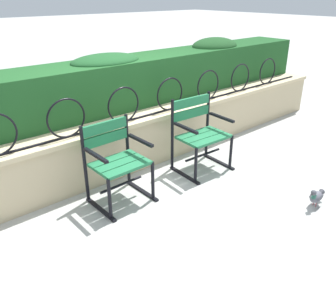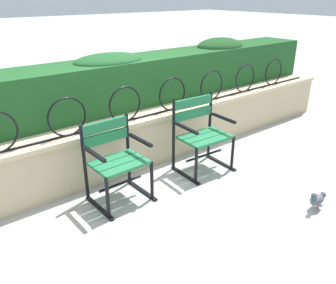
% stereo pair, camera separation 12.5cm
% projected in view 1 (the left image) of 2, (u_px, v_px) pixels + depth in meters
% --- Properties ---
extents(ground_plane, '(60.00, 60.00, 0.00)m').
position_uv_depth(ground_plane, '(171.00, 188.00, 3.87)').
color(ground_plane, '#ADADA8').
extents(stone_wall, '(7.34, 0.41, 0.64)m').
position_uv_depth(stone_wall, '(132.00, 142.00, 4.25)').
color(stone_wall, '#C6B289').
rests_on(stone_wall, ground).
extents(iron_arch_fence, '(6.80, 0.02, 0.42)m').
position_uv_depth(iron_arch_fence, '(125.00, 106.00, 3.91)').
color(iron_arch_fence, black).
rests_on(iron_arch_fence, stone_wall).
extents(hedge_row, '(7.19, 0.66, 0.74)m').
position_uv_depth(hedge_row, '(107.00, 83.00, 4.34)').
color(hedge_row, '#1E5123').
rests_on(hedge_row, stone_wall).
extents(park_chair_left, '(0.58, 0.53, 0.84)m').
position_uv_depth(park_chair_left, '(116.00, 160.00, 3.50)').
color(park_chair_left, '#237547').
rests_on(park_chair_left, ground).
extents(park_chair_right, '(0.64, 0.55, 0.89)m').
position_uv_depth(park_chair_right, '(199.00, 132.00, 4.15)').
color(park_chair_right, '#237547').
rests_on(park_chair_right, ground).
extents(pigeon_near_chairs, '(0.29, 0.12, 0.22)m').
position_uv_depth(pigeon_near_chairs, '(316.00, 196.00, 3.51)').
color(pigeon_near_chairs, '#5B5B66').
rests_on(pigeon_near_chairs, ground).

